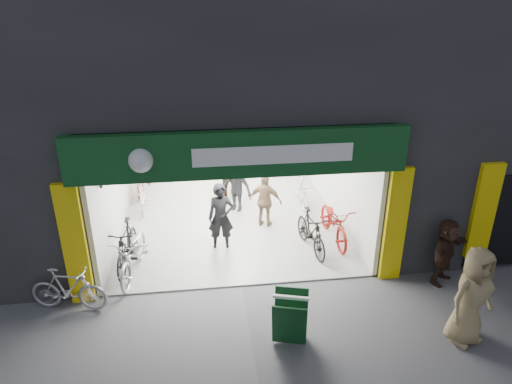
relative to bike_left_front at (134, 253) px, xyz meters
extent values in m
plane|color=#56565B|center=(2.31, -0.80, -0.52)|extent=(60.00, 60.00, 0.00)
cube|color=#232326|center=(-3.19, 4.20, 1.23)|extent=(5.00, 10.00, 3.50)
cube|color=#232326|center=(8.31, 4.20, 1.23)|extent=(6.00, 10.00, 3.50)
cube|color=#9E9E99|center=(2.31, 3.20, -0.50)|extent=(6.00, 8.00, 0.04)
cube|color=silver|center=(2.31, 7.30, 1.08)|extent=(6.00, 0.20, 3.20)
cube|color=silver|center=(-0.64, 3.20, 1.08)|extent=(0.10, 8.00, 3.20)
cube|color=silver|center=(5.26, 3.20, 1.08)|extent=(0.10, 8.00, 3.20)
cube|color=white|center=(2.31, 3.20, 2.73)|extent=(6.00, 8.00, 0.10)
cube|color=black|center=(2.31, -0.70, 2.83)|extent=(6.00, 0.30, 0.30)
cube|color=#0C361A|center=(2.31, -0.92, 2.53)|extent=(6.40, 0.25, 0.90)
cube|color=white|center=(2.91, -1.06, 2.53)|extent=(3.00, 0.02, 0.35)
cube|color=yellow|center=(-0.94, -0.86, 0.78)|extent=(0.45, 0.12, 2.60)
cube|color=yellow|center=(5.56, -0.86, 0.78)|extent=(0.45, 0.12, 2.60)
cube|color=yellow|center=(7.51, -0.86, 0.98)|extent=(0.50, 0.12, 2.20)
cylinder|color=black|center=(-0.51, 2.60, 1.58)|extent=(0.06, 5.00, 0.06)
cube|color=silver|center=(4.11, 5.70, -0.02)|extent=(1.40, 0.60, 1.00)
cube|color=white|center=(2.31, 0.40, 2.66)|extent=(1.30, 0.35, 0.04)
cube|color=white|center=(2.31, 2.20, 2.66)|extent=(1.30, 0.35, 0.04)
cube|color=white|center=(2.31, 4.00, 2.66)|extent=(1.30, 0.35, 0.04)
cube|color=white|center=(2.31, 5.80, 2.66)|extent=(1.30, 0.35, 0.04)
imported|color=#B5B5BA|center=(0.00, 0.00, 0.00)|extent=(0.95, 2.06, 1.05)
imported|color=black|center=(-0.19, 0.31, 0.03)|extent=(0.69, 1.87, 1.10)
imported|color=maroon|center=(-0.19, 4.63, -0.07)|extent=(0.86, 1.80, 0.91)
imported|color=silver|center=(-0.19, 3.45, 0.06)|extent=(0.81, 1.99, 1.16)
imported|color=black|center=(4.11, 0.48, 0.00)|extent=(0.74, 1.78, 1.04)
imported|color=maroon|center=(4.81, 0.90, -0.01)|extent=(0.74, 1.97, 1.03)
imported|color=silver|center=(4.37, 2.56, -0.03)|extent=(0.61, 1.67, 0.98)
imported|color=#B6B5BA|center=(-1.14, -1.10, -0.05)|extent=(1.62, 0.77, 0.94)
imported|color=black|center=(1.98, 0.87, 0.33)|extent=(0.63, 0.42, 1.70)
imported|color=#312016|center=(2.30, 3.99, 0.31)|extent=(0.91, 0.76, 1.66)
imported|color=black|center=(2.50, 2.85, 0.27)|extent=(1.19, 1.06, 1.59)
imported|color=#84684D|center=(3.20, 1.84, 0.24)|extent=(0.96, 0.70, 1.52)
imported|color=#8C7951|center=(6.13, -2.91, 0.42)|extent=(1.07, 0.87, 1.88)
imported|color=#331F17|center=(6.62, -1.14, 0.23)|extent=(1.35, 1.23, 1.50)
cube|color=#0D3617|center=(2.94, -2.73, -0.03)|extent=(0.64, 0.38, 0.92)
cube|color=#0D3617|center=(3.05, -2.35, -0.03)|extent=(0.64, 0.38, 0.92)
cube|color=white|center=(3.00, -2.54, 0.42)|extent=(0.63, 0.22, 0.05)
camera|label=1|loc=(1.57, -8.90, 5.28)|focal=32.00mm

